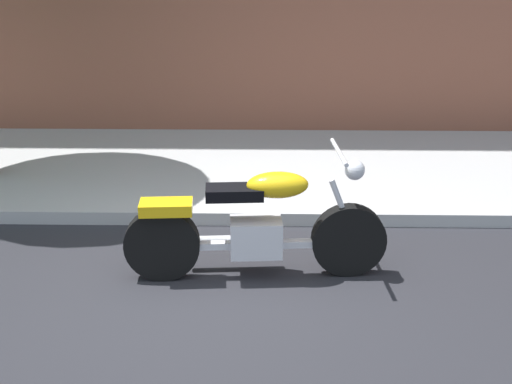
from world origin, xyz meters
TOP-DOWN VIEW (x-y plane):
  - ground_plane at (0.00, 0.00)m, footprint 60.00×60.00m
  - sidewalk at (0.00, 2.97)m, footprint 24.58×3.21m
  - motorcycle at (0.41, 0.30)m, footprint 2.26×0.70m

SIDE VIEW (x-z plane):
  - ground_plane at x=0.00m, z-range 0.00..0.00m
  - sidewalk at x=0.00m, z-range 0.00..0.14m
  - motorcycle at x=0.41m, z-range -0.11..1.03m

